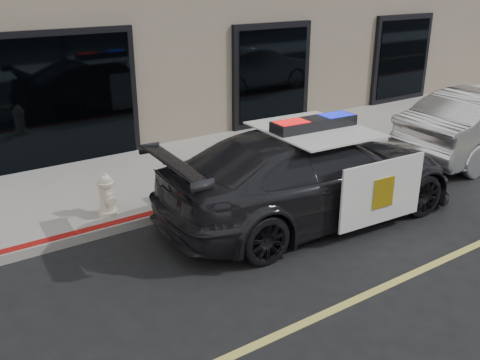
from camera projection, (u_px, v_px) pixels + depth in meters
ground at (325, 314)px, 6.52m from camera, size 120.00×120.00×0.00m
sidewalk_n at (142, 180)px, 10.53m from camera, size 60.00×3.50×0.15m
police_car at (312, 174)px, 8.84m from camera, size 2.85×5.59×1.74m
fire_hydrant at (107, 195)px, 8.75m from camera, size 0.32×0.45×0.72m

